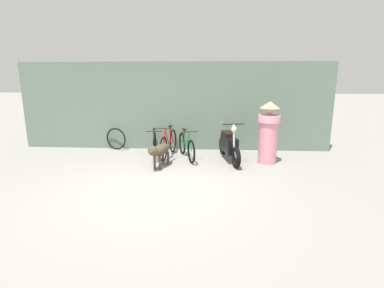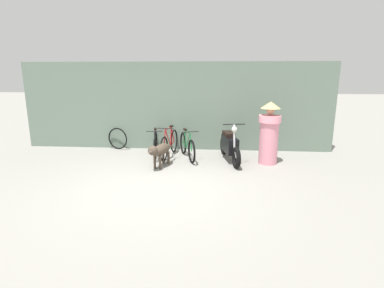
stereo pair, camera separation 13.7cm
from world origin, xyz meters
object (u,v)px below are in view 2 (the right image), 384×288
(stray_dog, at_px, (160,150))
(spare_tire_left, at_px, (118,139))
(person_in_robes, at_px, (269,132))
(bicycle_0, at_px, (155,144))
(motorcycle, at_px, (230,146))
(bicycle_2, at_px, (187,146))
(bicycle_1, at_px, (169,144))

(stray_dog, xyz_separation_m, spare_tire_left, (-1.67, 1.74, -0.10))
(stray_dog, relative_size, person_in_robes, 0.75)
(stray_dog, bearing_deg, bicycle_0, -144.96)
(bicycle_0, relative_size, stray_dog, 1.28)
(motorcycle, distance_m, spare_tire_left, 3.60)
(bicycle_0, height_order, bicycle_2, bicycle_2)
(spare_tire_left, bearing_deg, bicycle_1, -22.12)
(motorcycle, bearing_deg, bicycle_2, -110.32)
(bicycle_0, height_order, stray_dog, bicycle_0)
(motorcycle, height_order, spare_tire_left, motorcycle)
(stray_dog, xyz_separation_m, person_in_robes, (2.78, 0.58, 0.39))
(bicycle_0, relative_size, bicycle_1, 0.91)
(person_in_robes, height_order, spare_tire_left, person_in_robes)
(bicycle_1, bearing_deg, bicycle_2, 81.93)
(bicycle_1, xyz_separation_m, spare_tire_left, (-1.75, 0.71, -0.03))
(bicycle_0, xyz_separation_m, person_in_robes, (3.13, -0.55, 0.51))
(bicycle_0, bearing_deg, bicycle_2, 66.38)
(stray_dog, bearing_deg, motorcycle, 129.97)
(bicycle_2, bearing_deg, stray_dog, -53.63)
(bicycle_2, relative_size, person_in_robes, 0.94)
(motorcycle, bearing_deg, spare_tire_left, -118.67)
(bicycle_2, height_order, motorcycle, motorcycle)
(motorcycle, bearing_deg, bicycle_0, -113.06)
(bicycle_0, bearing_deg, bicycle_1, 67.64)
(motorcycle, distance_m, person_in_robes, 1.09)
(bicycle_1, height_order, bicycle_2, bicycle_1)
(motorcycle, xyz_separation_m, person_in_robes, (1.00, -0.14, 0.41))
(bicycle_0, xyz_separation_m, bicycle_1, (0.42, -0.10, 0.05))
(bicycle_1, distance_m, spare_tire_left, 1.89)
(stray_dog, height_order, spare_tire_left, spare_tire_left)
(bicycle_2, relative_size, motorcycle, 0.82)
(bicycle_0, distance_m, person_in_robes, 3.22)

